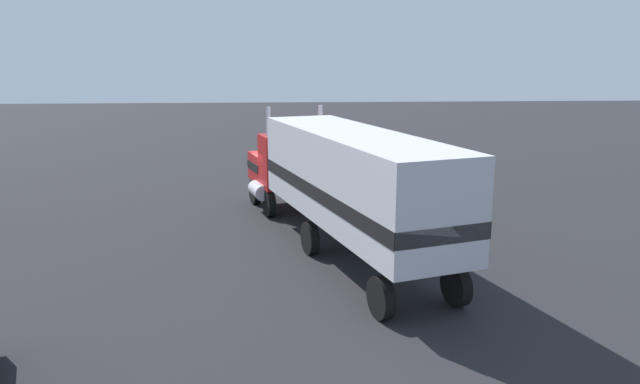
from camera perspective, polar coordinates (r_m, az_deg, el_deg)
The scene contains 6 objects.
ground_plane at distance 25.45m, azimuth -3.92°, elevation -1.52°, with size 120.00×120.00×0.00m, color #232326.
lane_stripe_near at distance 23.53m, azimuth 4.66°, elevation -2.74°, with size 4.40×0.16×0.01m, color silver.
lane_stripe_mid at distance 26.29m, azimuth 10.78°, elevation -1.24°, with size 4.40×0.16×0.01m, color silver.
semi_truck at distance 19.35m, azimuth 1.93°, elevation 1.50°, with size 14.26×6.56×4.50m.
person_bystander at distance 23.55m, azimuth 4.76°, elevation -0.50°, with size 0.34×0.46×1.63m.
motorcycle at distance 21.55m, azimuth 12.84°, elevation -3.21°, with size 1.78×1.30×1.12m.
Camera 1 is at (-24.63, -0.06, 6.42)m, focal length 32.66 mm.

